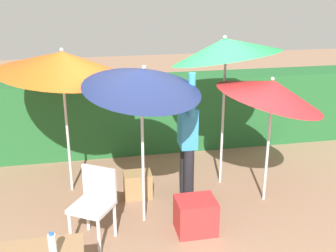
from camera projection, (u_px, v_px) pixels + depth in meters
ground_plane at (172, 209)px, 5.72m from camera, size 24.00×24.00×0.00m
hedge_row at (147, 114)px, 7.56m from camera, size 8.00×0.70×1.33m
umbrella_rainbow at (62, 63)px, 5.62m from camera, size 1.79×1.77×2.19m
umbrella_orange at (143, 80)px, 4.84m from camera, size 1.45×1.44×2.16m
umbrella_yellow at (225, 48)px, 5.76m from camera, size 1.59×1.57×2.41m
umbrella_navy at (272, 90)px, 5.46m from camera, size 1.49×1.46×1.93m
person_vendor at (187, 138)px, 5.66m from camera, size 0.24×0.55×1.88m
chair_plastic at (95, 200)px, 4.92m from camera, size 0.61×0.61×0.89m
cooler_box at (196, 215)px, 5.15m from camera, size 0.49×0.41×0.44m
crate_cardboard at (138, 184)px, 6.00m from camera, size 0.39×0.29×0.37m
bottle_water at (53, 246)px, 3.54m from camera, size 0.07×0.07×0.24m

